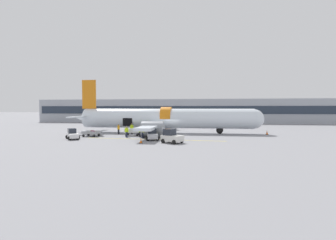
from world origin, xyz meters
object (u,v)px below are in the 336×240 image
baggage_cart_queued (92,134)px  ground_crew_helper (143,132)px  ground_crew_loader_b (119,129)px  ground_crew_supervisor (132,129)px  ground_crew_driver (140,131)px  airplane (164,119)px  baggage_tug_mid (172,137)px  baggage_tug_lead (72,135)px  baggage_cart_loading (133,132)px  baggage_tug_rear (152,135)px  ground_crew_loader_a (127,132)px

baggage_cart_queued → ground_crew_helper: bearing=-5.8°
ground_crew_loader_b → ground_crew_supervisor: (2.24, 0.41, 0.06)m
ground_crew_driver → ground_crew_loader_b: bearing=139.6°
airplane → baggage_tug_mid: (3.07, -13.50, -1.75)m
baggage_tug_lead → baggage_cart_loading: size_ratio=0.91×
baggage_cart_queued → ground_crew_supervisor: ground_crew_supervisor is taller
ground_crew_loader_b → ground_crew_helper: bearing=-42.8°
baggage_tug_rear → ground_crew_driver: bearing=129.9°
baggage_tug_mid → ground_crew_driver: size_ratio=1.81×
ground_crew_loader_a → airplane: bearing=59.5°
baggage_tug_lead → ground_crew_loader_b: ground_crew_loader_b is taller
baggage_tug_lead → baggage_cart_queued: 4.05m
ground_crew_loader_a → ground_crew_driver: (2.01, 0.42, 0.03)m
ground_crew_loader_a → ground_crew_loader_b: size_ratio=0.97×
baggage_tug_mid → baggage_cart_loading: (-7.26, 8.06, -0.21)m
baggage_tug_mid → baggage_tug_rear: baggage_tug_mid is taller
baggage_cart_loading → baggage_cart_queued: baggage_cart_loading is taller
baggage_tug_mid → ground_crew_supervisor: (-8.24, 10.59, 0.20)m
airplane → ground_crew_loader_b: bearing=-155.9°
baggage_tug_lead → ground_crew_supervisor: ground_crew_supervisor is taller
baggage_tug_rear → baggage_tug_mid: bearing=-44.3°
baggage_tug_mid → baggage_cart_loading: baggage_tug_mid is taller
ground_crew_loader_a → ground_crew_supervisor: 4.95m
baggage_cart_queued → ground_crew_loader_a: (5.75, -0.33, 0.42)m
airplane → ground_crew_loader_b: 8.27m
baggage_cart_queued → ground_crew_supervisor: size_ratio=1.92×
baggage_tug_lead → baggage_tug_mid: size_ratio=1.01×
baggage_cart_loading → ground_crew_loader_a: size_ratio=2.08×
baggage_cart_loading → baggage_cart_queued: (-6.18, -2.05, -0.10)m
baggage_tug_lead → ground_crew_loader_b: 9.06m
baggage_tug_rear → baggage_cart_loading: (-4.14, 5.01, -0.13)m
baggage_cart_loading → baggage_tug_mid: bearing=-48.0°
baggage_cart_queued → ground_crew_loader_b: ground_crew_loader_b is taller
airplane → baggage_tug_lead: 16.34m
baggage_cart_queued → ground_crew_driver: bearing=0.7°
baggage_cart_loading → ground_crew_supervisor: 2.75m
baggage_cart_loading → ground_crew_loader_a: (-0.42, -2.38, 0.32)m
baggage_tug_lead → baggage_cart_queued: size_ratio=0.90×
baggage_tug_mid → baggage_cart_queued: bearing=155.9°
ground_crew_helper → baggage_cart_queued: bearing=174.2°
baggage_tug_mid → ground_crew_supervisor: bearing=127.9°
ground_crew_loader_b → ground_crew_supervisor: 2.27m
ground_crew_driver → ground_crew_supervisor: (-2.57, 4.49, 0.06)m
ground_crew_driver → ground_crew_supervisor: 5.18m
baggage_tug_lead → baggage_tug_rear: (11.57, 0.89, 0.04)m
ground_crew_loader_a → baggage_tug_mid: bearing=-36.5°
airplane → baggage_tug_lead: airplane is taller
baggage_tug_rear → ground_crew_driver: (-2.55, 3.05, 0.22)m
baggage_cart_loading → ground_crew_driver: bearing=-51.0°
baggage_cart_loading → ground_crew_loader_b: 3.88m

